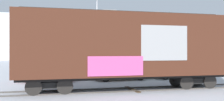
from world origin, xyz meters
The scene contains 8 objects.
ground_plane centered at (0.00, 0.00, 0.00)m, with size 260.00×260.00×0.00m, color #B2B5BC.
track centered at (1.56, 0.01, 0.04)m, with size 60.02×3.42×0.08m.
freight_car centered at (1.20, 0.00, 2.75)m, with size 13.37×3.28×4.95m.
flagpole centered at (1.20, 11.02, 5.70)m, with size 0.99×1.36×8.93m.
hillside centered at (0.00, 77.88, 6.56)m, with size 125.59×34.88×17.82m.
parked_car_red centered at (-3.57, 5.73, 0.80)m, with size 4.22×1.93×1.57m.
parked_car_tan centered at (2.29, 5.64, 0.86)m, with size 4.64×2.32×1.69m.
parked_car_green centered at (7.67, 5.92, 0.80)m, with size 4.80×2.15×1.57m.
Camera 1 is at (-3.43, -15.80, 2.43)m, focal length 42.19 mm.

